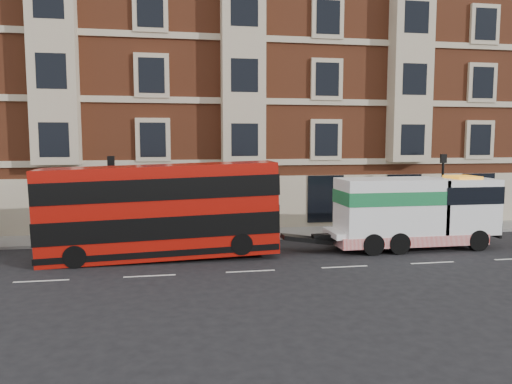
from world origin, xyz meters
TOP-DOWN VIEW (x-y plane):
  - ground at (0.00, 0.00)m, footprint 120.00×120.00m
  - sidewalk at (0.00, 7.50)m, footprint 90.00×3.00m
  - victorian_terrace at (0.50, 15.00)m, footprint 45.00×12.00m
  - lamp_post_west at (-6.00, 6.20)m, footprint 0.35×0.15m
  - lamp_post_east at (12.00, 6.20)m, footprint 0.35×0.15m
  - double_decker_bus at (-3.59, 2.85)m, footprint 10.35×2.37m
  - tow_truck at (8.47, 2.85)m, footprint 8.28×2.45m

SIDE VIEW (x-z plane):
  - ground at x=0.00m, z-range 0.00..0.00m
  - sidewalk at x=0.00m, z-range 0.00..0.15m
  - tow_truck at x=8.47m, z-range 0.10..3.56m
  - double_decker_bus at x=-3.59m, z-range 0.12..4.31m
  - lamp_post_west at x=-6.00m, z-range 0.50..4.85m
  - lamp_post_east at x=12.00m, z-range 0.50..4.85m
  - victorian_terrace at x=0.50m, z-range -0.13..20.27m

